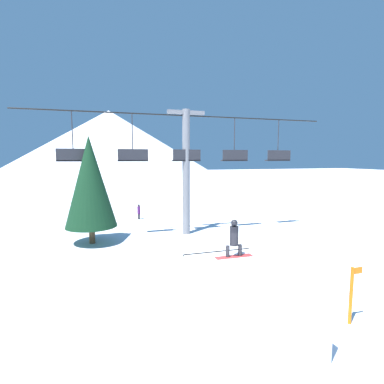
{
  "coord_description": "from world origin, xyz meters",
  "views": [
    {
      "loc": [
        -3.35,
        -7.59,
        4.95
      ],
      "look_at": [
        0.59,
        5.04,
        3.44
      ],
      "focal_mm": 28.0,
      "sensor_mm": 36.0,
      "label": 1
    }
  ],
  "objects_px": {
    "trail_marker": "(351,294)",
    "distant_skier": "(139,211)",
    "snow_ramp": "(244,300)",
    "pine_tree_near": "(90,182)",
    "snowboarder": "(234,239)"
  },
  "relations": [
    {
      "from": "snowboarder",
      "to": "trail_marker",
      "type": "xyz_separation_m",
      "value": [
        2.82,
        -2.18,
        -1.34
      ]
    },
    {
      "from": "trail_marker",
      "to": "distant_skier",
      "type": "bearing_deg",
      "value": 103.15
    },
    {
      "from": "distant_skier",
      "to": "snowboarder",
      "type": "bearing_deg",
      "value": -85.32
    },
    {
      "from": "snow_ramp",
      "to": "pine_tree_near",
      "type": "distance_m",
      "value": 11.69
    },
    {
      "from": "snowboarder",
      "to": "trail_marker",
      "type": "distance_m",
      "value": 3.81
    },
    {
      "from": "snow_ramp",
      "to": "trail_marker",
      "type": "bearing_deg",
      "value": -14.97
    },
    {
      "from": "snow_ramp",
      "to": "snowboarder",
      "type": "relative_size",
      "value": 3.26
    },
    {
      "from": "snowboarder",
      "to": "distant_skier",
      "type": "relative_size",
      "value": 1.06
    },
    {
      "from": "trail_marker",
      "to": "distant_skier",
      "type": "height_order",
      "value": "trail_marker"
    },
    {
      "from": "trail_marker",
      "to": "distant_skier",
      "type": "distance_m",
      "value": 17.84
    },
    {
      "from": "snow_ramp",
      "to": "distant_skier",
      "type": "height_order",
      "value": "snow_ramp"
    },
    {
      "from": "snow_ramp",
      "to": "distant_skier",
      "type": "relative_size",
      "value": 3.45
    },
    {
      "from": "pine_tree_near",
      "to": "snowboarder",
      "type": "bearing_deg",
      "value": -62.53
    },
    {
      "from": "snowboarder",
      "to": "snow_ramp",
      "type": "bearing_deg",
      "value": -102.27
    },
    {
      "from": "pine_tree_near",
      "to": "trail_marker",
      "type": "distance_m",
      "value": 13.83
    }
  ]
}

